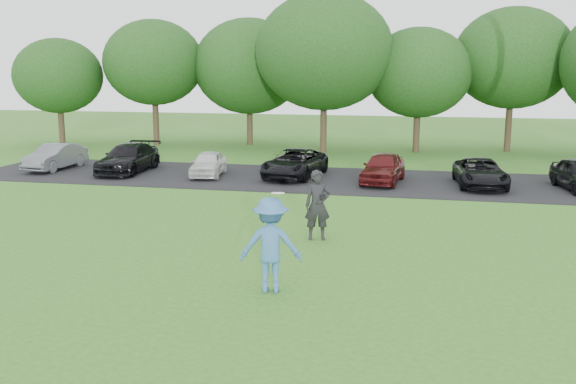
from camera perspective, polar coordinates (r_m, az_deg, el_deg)
name	(u,v)px	position (r m, az deg, el deg)	size (l,w,h in m)	color
ground	(254,278)	(14.51, -3.01, -7.64)	(100.00, 100.00, 0.00)	#30651D
parking_lot	(337,180)	(26.90, 4.37, 1.09)	(32.00, 6.50, 0.03)	black
frisbee_player	(271,245)	(13.39, -1.55, -4.72)	(1.41, 0.96, 2.16)	teal
camera_bystander	(318,205)	(17.43, 2.65, -1.18)	(0.80, 0.63, 1.92)	black
parked_cars	(346,166)	(26.66, 5.18, 2.28)	(27.97, 4.82, 1.24)	slate
tree_row	(391,62)	(36.07, 9.16, 11.31)	(42.39, 9.85, 8.64)	#38281C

